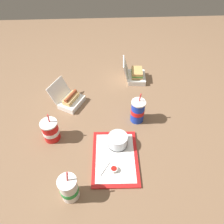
{
  "coord_description": "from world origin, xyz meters",
  "views": [
    {
      "loc": [
        -1.01,
        0.05,
        1.09
      ],
      "look_at": [
        -0.01,
        0.0,
        0.05
      ],
      "focal_mm": 35.0,
      "sensor_mm": 36.0,
      "label": 1
    }
  ],
  "objects_px": {
    "cake_container": "(118,141)",
    "plastic_fork": "(105,167)",
    "clamshell_sandwich_corner": "(135,75)",
    "soda_cup_corner": "(51,131)",
    "soda_cup_center": "(138,111)",
    "food_tray": "(114,158)",
    "ketchup_cup": "(114,169)",
    "clamshell_hotdog_front": "(70,100)",
    "soda_cup_left": "(69,189)"
  },
  "relations": [
    {
      "from": "cake_container",
      "to": "clamshell_hotdog_front",
      "type": "xyz_separation_m",
      "value": [
        0.38,
        0.31,
        -0.01
      ]
    },
    {
      "from": "ketchup_cup",
      "to": "soda_cup_left",
      "type": "relative_size",
      "value": 0.19
    },
    {
      "from": "soda_cup_corner",
      "to": "clamshell_hotdog_front",
      "type": "bearing_deg",
      "value": -15.86
    },
    {
      "from": "clamshell_hotdog_front",
      "to": "ketchup_cup",
      "type": "bearing_deg",
      "value": -153.14
    },
    {
      "from": "food_tray",
      "to": "soda_cup_corner",
      "type": "bearing_deg",
      "value": 66.08
    },
    {
      "from": "clamshell_hotdog_front",
      "to": "soda_cup_center",
      "type": "height_order",
      "value": "soda_cup_center"
    },
    {
      "from": "clamshell_sandwich_corner",
      "to": "soda_cup_corner",
      "type": "height_order",
      "value": "soda_cup_corner"
    },
    {
      "from": "cake_container",
      "to": "clamshell_sandwich_corner",
      "type": "xyz_separation_m",
      "value": [
        0.64,
        -0.19,
        -0.0
      ]
    },
    {
      "from": "clamshell_sandwich_corner",
      "to": "soda_cup_center",
      "type": "bearing_deg",
      "value": 174.35
    },
    {
      "from": "plastic_fork",
      "to": "clamshell_sandwich_corner",
      "type": "height_order",
      "value": "clamshell_sandwich_corner"
    },
    {
      "from": "cake_container",
      "to": "plastic_fork",
      "type": "distance_m",
      "value": 0.18
    },
    {
      "from": "food_tray",
      "to": "soda_cup_left",
      "type": "height_order",
      "value": "soda_cup_left"
    },
    {
      "from": "cake_container",
      "to": "soda_cup_corner",
      "type": "bearing_deg",
      "value": 78.76
    },
    {
      "from": "ketchup_cup",
      "to": "soda_cup_corner",
      "type": "bearing_deg",
      "value": 55.38
    },
    {
      "from": "food_tray",
      "to": "clamshell_hotdog_front",
      "type": "bearing_deg",
      "value": 31.72
    },
    {
      "from": "soda_cup_left",
      "to": "plastic_fork",
      "type": "bearing_deg",
      "value": -51.76
    },
    {
      "from": "food_tray",
      "to": "ketchup_cup",
      "type": "distance_m",
      "value": 0.09
    },
    {
      "from": "plastic_fork",
      "to": "soda_cup_corner",
      "type": "relative_size",
      "value": 0.55
    },
    {
      "from": "ketchup_cup",
      "to": "soda_cup_left",
      "type": "bearing_deg",
      "value": 117.76
    },
    {
      "from": "soda_cup_center",
      "to": "food_tray",
      "type": "bearing_deg",
      "value": 150.32
    },
    {
      "from": "ketchup_cup",
      "to": "clamshell_sandwich_corner",
      "type": "distance_m",
      "value": 0.85
    },
    {
      "from": "cake_container",
      "to": "soda_cup_center",
      "type": "xyz_separation_m",
      "value": [
        0.21,
        -0.14,
        0.03
      ]
    },
    {
      "from": "soda_cup_left",
      "to": "ketchup_cup",
      "type": "bearing_deg",
      "value": -62.24
    },
    {
      "from": "food_tray",
      "to": "clamshell_hotdog_front",
      "type": "height_order",
      "value": "clamshell_hotdog_front"
    },
    {
      "from": "food_tray",
      "to": "clamshell_sandwich_corner",
      "type": "height_order",
      "value": "clamshell_sandwich_corner"
    },
    {
      "from": "soda_cup_left",
      "to": "soda_cup_corner",
      "type": "height_order",
      "value": "soda_cup_left"
    },
    {
      "from": "soda_cup_left",
      "to": "clamshell_sandwich_corner",
      "type": "bearing_deg",
      "value": -25.37
    },
    {
      "from": "cake_container",
      "to": "soda_cup_left",
      "type": "xyz_separation_m",
      "value": [
        -0.29,
        0.26,
        0.03
      ]
    },
    {
      "from": "soda_cup_center",
      "to": "clamshell_sandwich_corner",
      "type": "bearing_deg",
      "value": -5.65
    },
    {
      "from": "cake_container",
      "to": "soda_cup_center",
      "type": "relative_size",
      "value": 0.52
    },
    {
      "from": "soda_cup_left",
      "to": "clamshell_hotdog_front",
      "type": "bearing_deg",
      "value": 4.8
    },
    {
      "from": "ketchup_cup",
      "to": "plastic_fork",
      "type": "relative_size",
      "value": 0.36
    },
    {
      "from": "soda_cup_center",
      "to": "clamshell_hotdog_front",
      "type": "bearing_deg",
      "value": 68.8
    },
    {
      "from": "ketchup_cup",
      "to": "clamshell_hotdog_front",
      "type": "xyz_separation_m",
      "value": [
        0.56,
        0.28,
        0.01
      ]
    },
    {
      "from": "clamshell_hotdog_front",
      "to": "soda_cup_corner",
      "type": "distance_m",
      "value": 0.32
    },
    {
      "from": "soda_cup_corner",
      "to": "plastic_fork",
      "type": "bearing_deg",
      "value": -125.96
    },
    {
      "from": "plastic_fork",
      "to": "clamshell_hotdog_front",
      "type": "relative_size",
      "value": 0.43
    },
    {
      "from": "ketchup_cup",
      "to": "soda_cup_center",
      "type": "height_order",
      "value": "soda_cup_center"
    },
    {
      "from": "soda_cup_corner",
      "to": "soda_cup_center",
      "type": "xyz_separation_m",
      "value": [
        0.13,
        -0.54,
        0.01
      ]
    },
    {
      "from": "ketchup_cup",
      "to": "soda_cup_left",
      "type": "distance_m",
      "value": 0.26
    },
    {
      "from": "food_tray",
      "to": "ketchup_cup",
      "type": "relative_size",
      "value": 9.45
    },
    {
      "from": "food_tray",
      "to": "soda_cup_left",
      "type": "relative_size",
      "value": 1.76
    },
    {
      "from": "clamshell_sandwich_corner",
      "to": "soda_cup_corner",
      "type": "relative_size",
      "value": 0.97
    },
    {
      "from": "plastic_fork",
      "to": "ketchup_cup",
      "type": "bearing_deg",
      "value": -80.95
    },
    {
      "from": "plastic_fork",
      "to": "clamshell_sandwich_corner",
      "type": "relative_size",
      "value": 0.56
    },
    {
      "from": "ketchup_cup",
      "to": "food_tray",
      "type": "bearing_deg",
      "value": -5.43
    },
    {
      "from": "ketchup_cup",
      "to": "cake_container",
      "type": "bearing_deg",
      "value": -10.55
    },
    {
      "from": "cake_container",
      "to": "soda_cup_left",
      "type": "height_order",
      "value": "soda_cup_left"
    },
    {
      "from": "clamshell_hotdog_front",
      "to": "soda_cup_left",
      "type": "height_order",
      "value": "soda_cup_left"
    },
    {
      "from": "food_tray",
      "to": "soda_cup_left",
      "type": "xyz_separation_m",
      "value": [
        -0.21,
        0.23,
        0.07
      ]
    }
  ]
}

